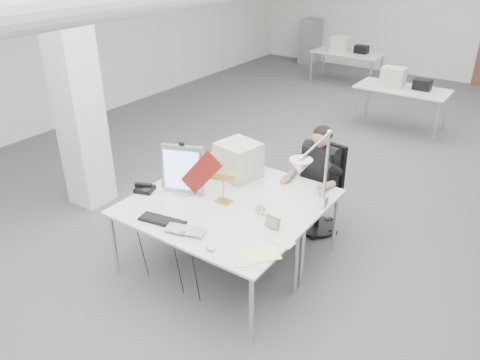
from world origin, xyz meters
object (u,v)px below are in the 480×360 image
Objects in this scene: office_chair at (319,189)px; laptop at (183,234)px; bankers_lamp at (224,188)px; desk_main at (201,221)px; desk_phone at (145,189)px; monitor at (183,170)px; seated_person at (320,163)px; beige_monitor at (238,160)px; architect_lamp at (314,177)px.

office_chair is 2.92× the size of laptop.
bankers_lamp reaches higher than laptop.
desk_phone is at bearing 172.55° from desk_main.
desk_main is at bearing -55.65° from monitor.
desk_phone reaches higher than laptop.
laptop is at bearing -103.95° from bankers_lamp.
seated_person is 2.01× the size of beige_monitor.
beige_monitor reaches higher than desk_phone.
monitor reaches higher than desk_phone.
desk_main is 5.65× the size of bankers_lamp.
beige_monitor is at bearing -135.29° from seated_person.
bankers_lamp is 0.89m from desk_phone.
desk_phone is at bearing -178.97° from bankers_lamp.
laptop is (-0.47, -1.80, -0.13)m from seated_person.
laptop is at bearing -139.82° from architect_lamp.
desk_phone is (-0.88, 0.41, 0.01)m from laptop.
laptop is (0.03, -0.29, 0.03)m from desk_main.
monitor is 0.61× the size of architect_lamp.
desk_main is at bearing -99.57° from office_chair.
bankers_lamp is 0.95m from architect_lamp.
desk_main is 2.03× the size of architect_lamp.
laptop is at bearing -44.23° from desk_phone.
seated_person is 0.99m from architect_lamp.
beige_monitor is at bearing -132.85° from office_chair.
bankers_lamp is at bearing -11.96° from monitor.
desk_main is 2.13× the size of seated_person.
office_chair is at bearing 72.27° from desk_main.
desk_phone is 1.83m from architect_lamp.
monitor is 0.69m from beige_monitor.
desk_phone is 0.21× the size of architect_lamp.
desk_main is 1.64× the size of office_chair.
office_chair is 2.61× the size of beige_monitor.
beige_monitor is (0.62, 0.86, 0.18)m from desk_phone.
office_chair is 1.03m from beige_monitor.
office_chair is 1.65m from monitor.
architect_lamp is at bearing -2.48° from desk_phone.
seated_person is at bearing -81.85° from office_chair.
monitor is at bearing -99.52° from beige_monitor.
desk_main is 1.15m from architect_lamp.
laptop is 1.18× the size of bankers_lamp.
laptop is at bearing -66.71° from beige_monitor.
architect_lamp is (0.87, 0.23, 0.28)m from bankers_lamp.
office_chair reaches higher than desk_phone.
monitor is 0.84m from laptop.
bankers_lamp is at bearing -106.15° from office_chair.
beige_monitor reaches higher than laptop.
office_chair is 2.03× the size of monitor.
desk_main is at bearing -26.92° from desk_phone.
beige_monitor is (-0.26, 1.26, 0.18)m from laptop.
laptop is at bearing -96.03° from office_chair.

